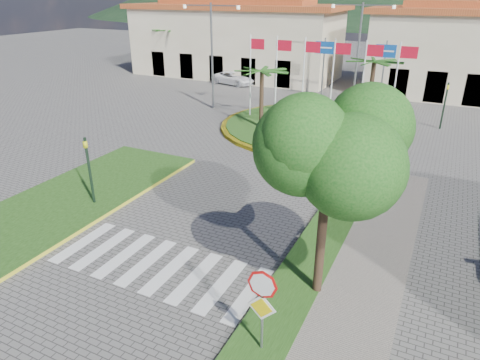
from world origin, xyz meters
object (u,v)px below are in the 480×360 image
at_px(stop_sign, 262,299).
at_px(car_dark_a, 292,80).
at_px(white_van, 234,78).
at_px(car_dark_b, 427,89).
at_px(roundabout_island, 312,126).
at_px(deciduous_tree, 330,138).

bearing_deg(stop_sign, car_dark_a, 108.58).
xyz_separation_m(white_van, car_dark_b, (18.16, 3.30, -0.04)).
xyz_separation_m(stop_sign, white_van, (-16.81, 31.41, -1.15)).
bearing_deg(roundabout_island, deciduous_tree, -72.09).
height_order(deciduous_tree, white_van, deciduous_tree).
bearing_deg(roundabout_island, stop_sign, -76.27).
relative_size(deciduous_tree, car_dark_b, 1.87).
height_order(white_van, car_dark_b, white_van).
distance_m(stop_sign, white_van, 35.64).
distance_m(roundabout_island, car_dark_a, 14.88).
relative_size(stop_sign, car_dark_a, 0.83).
xyz_separation_m(stop_sign, car_dark_b, (1.35, 34.70, -1.19)).
distance_m(roundabout_island, car_dark_b, 15.95).
height_order(car_dark_a, car_dark_b, car_dark_b).
height_order(roundabout_island, white_van, roundabout_island).
bearing_deg(car_dark_b, stop_sign, 167.52).
distance_m(deciduous_tree, white_van, 33.59).
distance_m(car_dark_a, car_dark_b, 12.67).
bearing_deg(roundabout_island, car_dark_a, 115.32).
distance_m(deciduous_tree, car_dark_b, 32.00).
xyz_separation_m(stop_sign, deciduous_tree, (0.60, 3.04, 3.38)).
height_order(roundabout_island, car_dark_b, roundabout_island).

